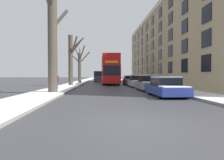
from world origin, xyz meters
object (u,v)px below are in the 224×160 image
(bare_tree_left_2, at_px, (80,65))
(parked_car_2, at_px, (137,82))
(bare_tree_left_0, at_px, (53,40))
(bare_tree_left_1, at_px, (71,59))
(parked_car_0, at_px, (166,87))
(parked_car_3, at_px, (130,81))
(oncoming_van, at_px, (99,76))
(pedestrian_left_sidewalk, at_px, (57,81))
(parked_car_1, at_px, (148,83))
(double_decker_bus, at_px, (110,69))

(bare_tree_left_2, distance_m, parked_car_2, 16.22)
(bare_tree_left_0, relative_size, bare_tree_left_1, 1.30)
(parked_car_0, bearing_deg, parked_car_3, 90.00)
(oncoming_van, bearing_deg, bare_tree_left_0, -96.48)
(parked_car_2, bearing_deg, bare_tree_left_0, -133.85)
(bare_tree_left_0, distance_m, pedestrian_left_sidewalk, 5.11)
(bare_tree_left_1, bearing_deg, parked_car_1, -44.83)
(parked_car_0, height_order, parked_car_2, parked_car_2)
(bare_tree_left_2, bearing_deg, oncoming_van, 66.01)
(bare_tree_left_2, height_order, parked_car_2, bare_tree_left_2)
(bare_tree_left_1, distance_m, oncoming_van, 19.37)
(parked_car_1, xyz_separation_m, oncoming_van, (-4.91, 27.34, 0.61))
(bare_tree_left_0, height_order, pedestrian_left_sidewalk, bare_tree_left_0)
(double_decker_bus, xyz_separation_m, parked_car_1, (2.97, -14.41, -1.91))
(bare_tree_left_1, bearing_deg, bare_tree_left_0, -89.23)
(parked_car_1, bearing_deg, oncoming_van, 100.19)
(double_decker_bus, xyz_separation_m, parked_car_3, (2.97, -2.66, -1.94))
(parked_car_2, bearing_deg, bare_tree_left_1, 162.64)
(bare_tree_left_2, height_order, parked_car_3, bare_tree_left_2)
(bare_tree_left_0, distance_m, parked_car_2, 12.56)
(bare_tree_left_2, height_order, double_decker_bus, bare_tree_left_2)
(bare_tree_left_0, relative_size, parked_car_2, 2.15)
(bare_tree_left_1, height_order, bare_tree_left_2, bare_tree_left_2)
(parked_car_0, xyz_separation_m, oncoming_van, (-4.91, 32.63, 0.67))
(double_decker_bus, height_order, parked_car_0, double_decker_bus)
(bare_tree_left_2, bearing_deg, pedestrian_left_sidewalk, -91.15)
(bare_tree_left_1, height_order, parked_car_2, bare_tree_left_1)
(parked_car_0, bearing_deg, parked_car_1, 90.00)
(parked_car_1, height_order, oncoming_van, oncoming_van)
(parked_car_1, distance_m, oncoming_van, 27.78)
(bare_tree_left_1, bearing_deg, pedestrian_left_sidewalk, -92.61)
(bare_tree_left_2, relative_size, parked_car_3, 1.67)
(bare_tree_left_1, bearing_deg, bare_tree_left_2, 89.85)
(parked_car_3, bearing_deg, parked_car_2, -90.00)
(bare_tree_left_1, height_order, pedestrian_left_sidewalk, bare_tree_left_1)
(oncoming_van, relative_size, pedestrian_left_sidewalk, 3.50)
(parked_car_1, height_order, parked_car_2, parked_car_1)
(parked_car_0, bearing_deg, double_decker_bus, 98.57)
(parked_car_3, bearing_deg, bare_tree_left_0, -119.70)
(bare_tree_left_2, distance_m, parked_car_0, 26.20)
(parked_car_1, xyz_separation_m, pedestrian_left_sidewalk, (-8.84, 0.94, 0.20))
(bare_tree_left_0, height_order, parked_car_0, bare_tree_left_0)
(bare_tree_left_2, xyz_separation_m, pedestrian_left_sidewalk, (-0.37, -18.40, -2.56))
(parked_car_0, bearing_deg, bare_tree_left_0, 163.98)
(bare_tree_left_1, relative_size, oncoming_van, 1.20)
(parked_car_2, distance_m, parked_car_3, 5.95)
(bare_tree_left_1, xyz_separation_m, parked_car_2, (8.50, -2.66, -3.01))
(bare_tree_left_0, xyz_separation_m, double_decker_bus, (5.38, 17.30, -1.64))
(bare_tree_left_1, distance_m, parked_car_0, 16.45)
(parked_car_2, bearing_deg, parked_car_3, 90.00)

